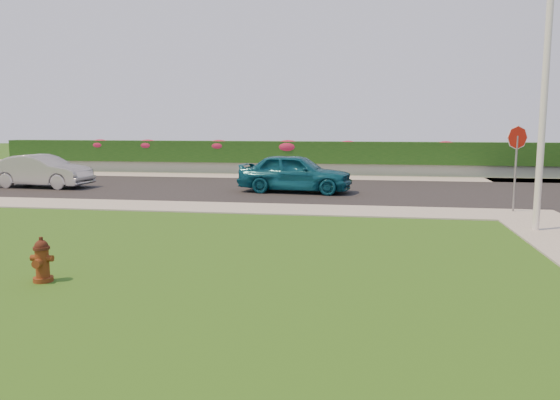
% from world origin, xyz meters
% --- Properties ---
extents(ground, '(120.00, 120.00, 0.00)m').
position_xyz_m(ground, '(0.00, 0.00, 0.00)').
color(ground, black).
rests_on(ground, ground).
extents(street_far, '(26.00, 8.00, 0.04)m').
position_xyz_m(street_far, '(-5.00, 14.00, 0.02)').
color(street_far, black).
rests_on(street_far, ground).
extents(sidewalk_far, '(24.00, 2.00, 0.04)m').
position_xyz_m(sidewalk_far, '(-6.00, 9.00, 0.02)').
color(sidewalk_far, gray).
rests_on(sidewalk_far, ground).
extents(curb_corner, '(2.00, 2.00, 0.04)m').
position_xyz_m(curb_corner, '(7.00, 9.00, 0.02)').
color(curb_corner, gray).
rests_on(curb_corner, ground).
extents(sidewalk_beyond, '(34.00, 2.00, 0.04)m').
position_xyz_m(sidewalk_beyond, '(-1.00, 19.00, 0.02)').
color(sidewalk_beyond, gray).
rests_on(sidewalk_beyond, ground).
extents(retaining_wall, '(34.00, 0.40, 0.60)m').
position_xyz_m(retaining_wall, '(-1.00, 20.50, 0.30)').
color(retaining_wall, gray).
rests_on(retaining_wall, ground).
extents(hedge, '(32.00, 0.90, 1.10)m').
position_xyz_m(hedge, '(-1.00, 20.60, 1.15)').
color(hedge, black).
rests_on(hedge, retaining_wall).
extents(fire_hydrant, '(0.38, 0.36, 0.75)m').
position_xyz_m(fire_hydrant, '(-2.75, 0.85, 0.36)').
color(fire_hydrant, '#4B220B').
rests_on(fire_hydrant, ground).
extents(sedan_teal, '(4.40, 2.15, 1.45)m').
position_xyz_m(sedan_teal, '(-0.17, 13.06, 0.76)').
color(sedan_teal, '#0C485E').
rests_on(sedan_teal, street_far).
extents(sedan_silver, '(4.08, 1.66, 1.31)m').
position_xyz_m(sedan_silver, '(-10.45, 12.96, 0.70)').
color(sedan_silver, '#93959A').
rests_on(sedan_silver, street_far).
extents(utility_pole, '(0.16, 0.16, 5.55)m').
position_xyz_m(utility_pole, '(6.56, 6.64, 2.78)').
color(utility_pole, silver).
rests_on(utility_pole, ground).
extents(stop_sign, '(0.64, 0.31, 2.54)m').
position_xyz_m(stop_sign, '(6.76, 9.56, 1.88)').
color(stop_sign, slate).
rests_on(stop_sign, ground).
extents(flower_clump_a, '(1.21, 0.78, 0.61)m').
position_xyz_m(flower_clump_a, '(-11.80, 20.50, 1.46)').
color(flower_clump_a, '#BF2053').
rests_on(flower_clump_a, hedge).
extents(flower_clump_b, '(1.22, 0.79, 0.61)m').
position_xyz_m(flower_clump_b, '(-9.08, 20.50, 1.46)').
color(flower_clump_b, '#BF2053').
rests_on(flower_clump_b, hedge).
extents(flower_clump_c, '(1.24, 0.79, 0.62)m').
position_xyz_m(flower_clump_c, '(-5.19, 20.50, 1.45)').
color(flower_clump_c, '#BF2053').
rests_on(flower_clump_c, hedge).
extents(flower_clump_d, '(1.37, 0.88, 0.69)m').
position_xyz_m(flower_clump_d, '(-1.55, 20.50, 1.43)').
color(flower_clump_d, '#BF2053').
rests_on(flower_clump_d, hedge).
extents(flower_clump_e, '(1.04, 0.67, 0.52)m').
position_xyz_m(flower_clump_e, '(1.50, 20.50, 1.49)').
color(flower_clump_e, '#BF2053').
rests_on(flower_clump_e, hedge).
extents(flower_clump_f, '(1.09, 0.70, 0.55)m').
position_xyz_m(flower_clump_f, '(6.25, 20.50, 1.48)').
color(flower_clump_f, '#BF2053').
rests_on(flower_clump_f, hedge).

